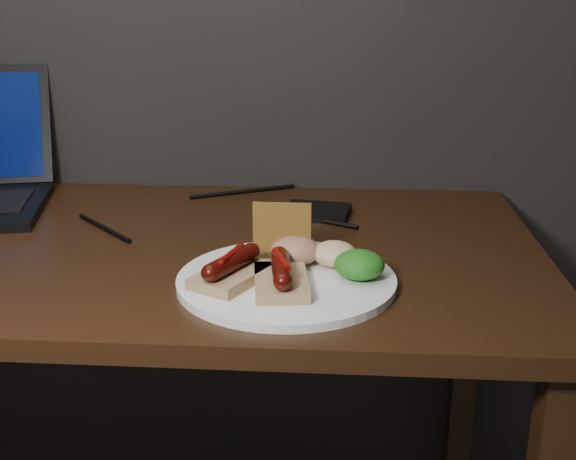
# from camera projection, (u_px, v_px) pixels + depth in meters

# --- Properties ---
(desk) EXTENTS (1.40, 0.70, 0.75)m
(desk) POSITION_uv_depth(u_px,v_px,m) (111.00, 291.00, 1.20)
(desk) COLOR black
(desk) RESTS_ON ground
(hard_drive) EXTENTS (0.13, 0.10, 0.02)m
(hard_drive) POSITION_uv_depth(u_px,v_px,m) (317.00, 212.00, 1.30)
(hard_drive) COLOR black
(hard_drive) RESTS_ON desk
(desk_cables) EXTENTS (0.97, 0.37, 0.01)m
(desk_cables) POSITION_uv_depth(u_px,v_px,m) (118.00, 211.00, 1.32)
(desk_cables) COLOR black
(desk_cables) RESTS_ON desk
(plate) EXTENTS (0.32, 0.32, 0.01)m
(plate) POSITION_uv_depth(u_px,v_px,m) (286.00, 281.00, 1.00)
(plate) COLOR white
(plate) RESTS_ON desk
(bread_sausage_left) EXTENTS (0.11, 0.13, 0.04)m
(bread_sausage_left) POSITION_uv_depth(u_px,v_px,m) (232.00, 270.00, 0.98)
(bread_sausage_left) COLOR tan
(bread_sausage_left) RESTS_ON plate
(bread_sausage_center) EXTENTS (0.08, 0.12, 0.04)m
(bread_sausage_center) POSITION_uv_depth(u_px,v_px,m) (281.00, 276.00, 0.95)
(bread_sausage_center) COLOR tan
(bread_sausage_center) RESTS_ON plate
(crispbread) EXTENTS (0.08, 0.01, 0.08)m
(crispbread) POSITION_uv_depth(u_px,v_px,m) (282.00, 231.00, 1.05)
(crispbread) COLOR #AA7F2E
(crispbread) RESTS_ON plate
(salad_greens) EXTENTS (0.07, 0.07, 0.04)m
(salad_greens) POSITION_uv_depth(u_px,v_px,m) (359.00, 265.00, 0.99)
(salad_greens) COLOR #166013
(salad_greens) RESTS_ON plate
(salsa_mound) EXTENTS (0.07, 0.07, 0.04)m
(salsa_mound) POSITION_uv_depth(u_px,v_px,m) (295.00, 251.00, 1.04)
(salsa_mound) COLOR maroon
(salsa_mound) RESTS_ON plate
(coleslaw_mound) EXTENTS (0.06, 0.06, 0.04)m
(coleslaw_mound) POSITION_uv_depth(u_px,v_px,m) (335.00, 254.00, 1.03)
(coleslaw_mound) COLOR beige
(coleslaw_mound) RESTS_ON plate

